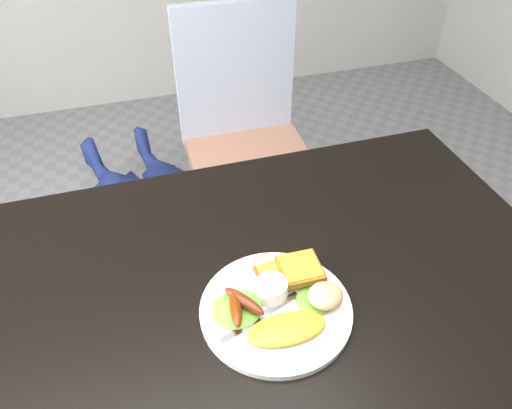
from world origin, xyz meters
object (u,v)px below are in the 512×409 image
at_px(dining_chair, 251,162).
at_px(person, 153,116).
at_px(dining_table, 261,295).
at_px(plate, 276,310).

bearing_deg(dining_chair, person, 173.35).
bearing_deg(dining_table, plate, -81.14).
bearing_deg(dining_chair, dining_table, -103.74).
height_order(person, plate, person).
relative_size(dining_table, person, 0.91).
bearing_deg(person, dining_chair, 158.22).
xyz_separation_m(dining_table, dining_chair, (0.22, 0.80, -0.28)).
height_order(dining_table, dining_chair, dining_table).
height_order(dining_table, plate, plate).
distance_m(dining_chair, plate, 0.93).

